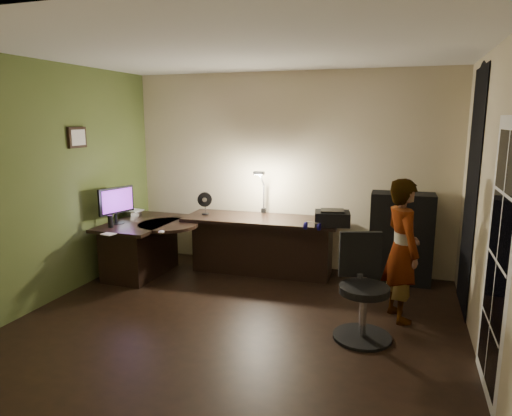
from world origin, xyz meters
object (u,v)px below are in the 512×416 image
(desk_right, at_px, (261,246))
(monitor, at_px, (116,211))
(cabinet, at_px, (401,238))
(desk_left, at_px, (143,248))
(person, at_px, (402,250))
(office_chair, at_px, (364,289))

(desk_right, xyz_separation_m, monitor, (-1.76, -0.72, 0.51))
(desk_right, xyz_separation_m, cabinet, (1.79, 0.25, 0.19))
(desk_right, relative_size, cabinet, 1.78)
(desk_left, height_order, desk_right, desk_right)
(desk_left, xyz_separation_m, monitor, (-0.27, -0.19, 0.53))
(person, bearing_deg, desk_right, 38.69)
(desk_right, bearing_deg, cabinet, 5.55)
(cabinet, height_order, office_chair, cabinet)
(desk_right, bearing_deg, office_chair, -47.46)
(cabinet, xyz_separation_m, person, (0.02, -1.16, 0.17))
(monitor, xyz_separation_m, person, (3.57, -0.19, -0.15))
(desk_right, bearing_deg, desk_left, -162.53)
(desk_left, height_order, office_chair, office_chair)
(monitor, relative_size, person, 0.36)
(desk_left, distance_m, person, 3.34)
(cabinet, xyz_separation_m, monitor, (-3.55, -0.97, 0.32))
(desk_left, bearing_deg, cabinet, 14.18)
(cabinet, bearing_deg, desk_right, -173.49)
(monitor, height_order, office_chair, monitor)
(cabinet, height_order, monitor, cabinet)
(desk_left, relative_size, cabinet, 1.09)
(office_chair, bearing_deg, desk_left, 143.77)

